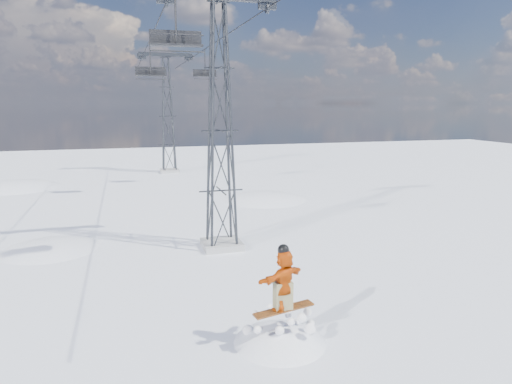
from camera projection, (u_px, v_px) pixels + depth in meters
ground at (251, 328)px, 13.86m from camera, size 120.00×120.00×0.00m
snow_terrain at (115, 323)px, 34.42m from camera, size 39.00×37.00×22.00m
lift_tower_near at (220, 132)px, 20.58m from camera, size 5.20×1.80×11.43m
lift_tower_far at (168, 117)px, 44.15m from camera, size 5.20×1.80×11.43m
haul_cables at (184, 40)px, 30.39m from camera, size 4.46×51.00×0.06m
lift_chair_near at (176, 40)px, 16.42m from camera, size 1.88×0.54×2.34m
lift_chair_mid at (205, 74)px, 35.76m from camera, size 1.85×0.53×2.30m
lift_chair_far at (151, 72)px, 31.12m from camera, size 2.06×0.59×2.55m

